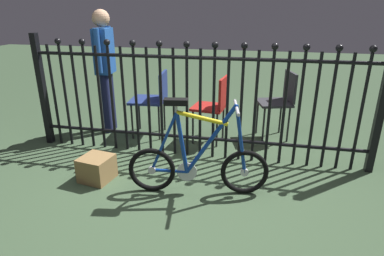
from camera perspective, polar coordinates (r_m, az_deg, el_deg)
The scene contains 8 objects.
ground_plane at distance 3.02m, azimuth -2.72°, elevation -11.31°, with size 20.00×20.00×0.00m, color #384D34.
iron_fence at distance 3.50m, azimuth -0.34°, elevation 5.27°, with size 3.72×0.07×1.31m.
bicycle at distance 2.90m, azimuth 1.00°, elevation -6.02°, with size 1.25×0.40×0.88m.
chair_charcoal at distance 4.19m, azimuth 15.19°, elevation 5.07°, with size 0.48×0.48×0.85m.
chair_navy at distance 4.17m, azimuth -6.69°, elevation 5.51°, with size 0.47×0.47×0.83m.
chair_red at distance 3.93m, azimuth 4.00°, elevation 4.38°, with size 0.43×0.42×0.82m.
person_visitor at distance 4.37m, azimuth -14.99°, elevation 11.08°, with size 0.21×0.47×1.56m.
display_crate at distance 3.31m, azimuth -16.31°, elevation -6.77°, with size 0.28×0.28×0.24m, color olive.
Camera 1 is at (0.66, -2.48, 1.61)m, focal length 30.51 mm.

